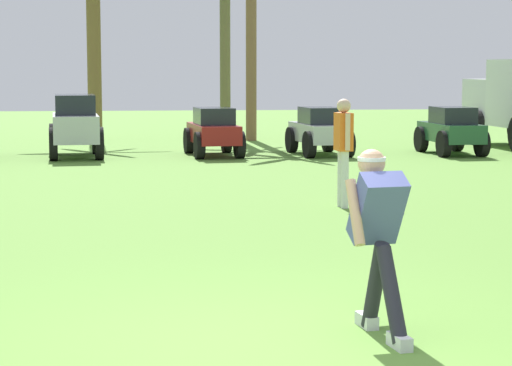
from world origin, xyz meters
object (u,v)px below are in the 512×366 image
at_px(palm_tree_right_of_centre, 225,11).
at_px(palm_tree_left_of_centre, 93,29).
at_px(frisbee_thrower, 378,231).
at_px(parked_car_slot_f, 451,130).
at_px(parked_car_slot_d, 214,131).
at_px(parked_car_slot_e, 319,130).
at_px(parked_car_slot_c, 75,124).
at_px(teammate_near_sideline, 343,142).
at_px(frisbee_in_flight, 364,224).
at_px(palm_tree_far_right, 250,3).

bearing_deg(palm_tree_right_of_centre, palm_tree_left_of_centre, -170.53).
distance_m(frisbee_thrower, palm_tree_left_of_centre, 21.65).
xyz_separation_m(frisbee_thrower, parked_car_slot_f, (5.32, 15.20, -0.22)).
height_order(frisbee_thrower, parked_car_slot_f, frisbee_thrower).
bearing_deg(parked_car_slot_d, parked_car_slot_e, -0.21).
bearing_deg(parked_car_slot_c, teammate_near_sideline, -63.14).
bearing_deg(frisbee_in_flight, parked_car_slot_f, 69.97).
xyz_separation_m(parked_car_slot_c, palm_tree_right_of_centre, (3.89, 6.51, 2.90)).
bearing_deg(teammate_near_sideline, palm_tree_right_of_centre, 91.82).
distance_m(palm_tree_left_of_centre, palm_tree_right_of_centre, 3.84).
bearing_deg(frisbee_thrower, palm_tree_right_of_centre, 88.40).
bearing_deg(parked_car_slot_f, parked_car_slot_c, 178.59).
height_order(teammate_near_sideline, parked_car_slot_d, teammate_near_sideline).
relative_size(parked_car_slot_e, palm_tree_right_of_centre, 0.40).
bearing_deg(parked_car_slot_d, palm_tree_left_of_centre, 116.55).
relative_size(frisbee_thrower, palm_tree_far_right, 0.23).
height_order(parked_car_slot_f, palm_tree_right_of_centre, palm_tree_right_of_centre).
height_order(parked_car_slot_e, palm_tree_right_of_centre, palm_tree_right_of_centre).
height_order(frisbee_in_flight, parked_car_slot_c, parked_car_slot_c).
xyz_separation_m(frisbee_in_flight, parked_car_slot_d, (-0.25, 14.60, -0.15)).
bearing_deg(palm_tree_right_of_centre, frisbee_thrower, -91.60).
relative_size(frisbee_thrower, parked_car_slot_d, 0.61).
bearing_deg(palm_tree_right_of_centre, teammate_near_sideline, -88.18).
distance_m(parked_car_slot_e, palm_tree_far_right, 5.77).
height_order(frisbee_thrower, palm_tree_far_right, palm_tree_far_right).
bearing_deg(palm_tree_right_of_centre, parked_car_slot_c, -120.89).
height_order(frisbee_in_flight, palm_tree_right_of_centre, palm_tree_right_of_centre).
xyz_separation_m(palm_tree_right_of_centre, palm_tree_far_right, (0.54, -1.86, 0.10)).
distance_m(frisbee_in_flight, parked_car_slot_c, 15.00).
relative_size(frisbee_in_flight, parked_car_slot_d, 0.16).
xyz_separation_m(teammate_near_sideline, palm_tree_left_of_centre, (-4.23, 14.52, 2.13)).
bearing_deg(palm_tree_right_of_centre, frisbee_in_flight, -91.47).
relative_size(parked_car_slot_e, palm_tree_left_of_centre, 0.44).
relative_size(frisbee_in_flight, parked_car_slot_e, 0.16).
bearing_deg(parked_car_slot_f, parked_car_slot_e, 176.61).
xyz_separation_m(parked_car_slot_d, parked_car_slot_f, (5.51, -0.19, 0.00)).
xyz_separation_m(frisbee_in_flight, palm_tree_left_of_centre, (-3.20, 20.51, 2.35)).
distance_m(frisbee_thrower, frisbee_in_flight, 0.80).
relative_size(frisbee_in_flight, parked_car_slot_f, 0.17).
bearing_deg(parked_car_slot_f, frisbee_thrower, -109.30).
height_order(parked_car_slot_e, parked_car_slot_f, same).
distance_m(parked_car_slot_f, palm_tree_far_right, 7.15).
bearing_deg(frisbee_thrower, parked_car_slot_e, 81.65).
distance_m(frisbee_thrower, palm_tree_right_of_centre, 22.12).
height_order(palm_tree_left_of_centre, palm_tree_right_of_centre, palm_tree_right_of_centre).
distance_m(frisbee_thrower, parked_car_slot_d, 15.40).
relative_size(frisbee_in_flight, parked_car_slot_c, 0.16).
distance_m(parked_car_slot_f, palm_tree_left_of_centre, 10.72).
distance_m(frisbee_in_flight, palm_tree_right_of_centre, 21.34).
bearing_deg(parked_car_slot_e, parked_car_slot_f, -3.39).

